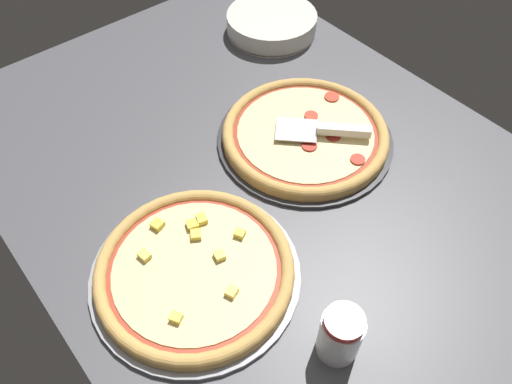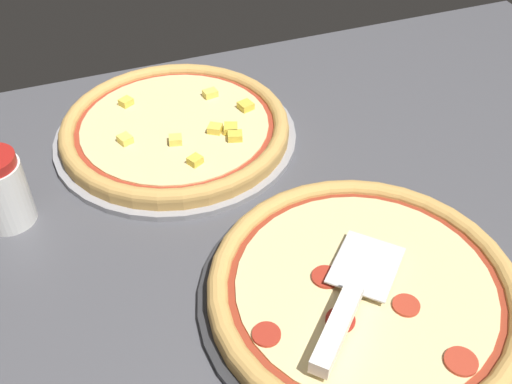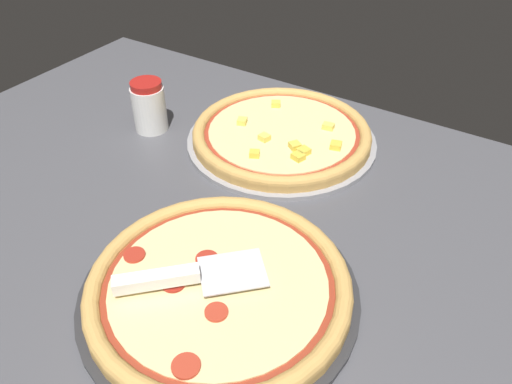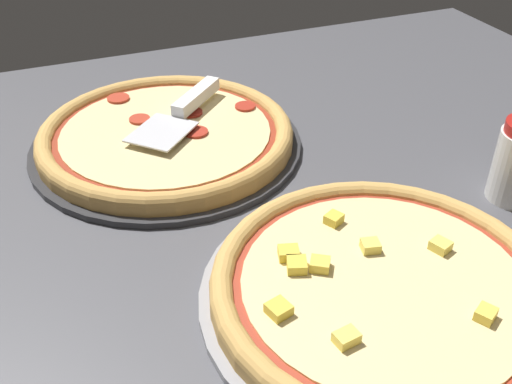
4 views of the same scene
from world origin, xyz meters
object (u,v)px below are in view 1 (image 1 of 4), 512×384
Objects in this scene: plate_stack at (272,23)px; parmesan_shaker at (340,335)px; pizza_back at (195,270)px; serving_spatula at (332,130)px; pizza_front at (305,134)px.

parmesan_shaker reaches higher than plate_stack.
pizza_back is at bearing 21.06° from parmesan_shaker.
parmesan_shaker is at bearing 136.02° from serving_spatula.
plate_stack is at bearing -34.24° from parmesan_shaker.
pizza_back is at bearing 100.58° from serving_spatula.
plate_stack is 2.30× the size of parmesan_shaker.
plate_stack reaches higher than pizza_front.
pizza_front is 49.91cm from parmesan_shaker.
parmesan_shaker reaches higher than pizza_back.
plate_stack is (38.48, -23.13, 0.50)cm from pizza_front.
serving_spatula is 1.68× the size of parmesan_shaker.
serving_spatula is 47.43cm from plate_stack.
serving_spatula is at bearing -43.98° from parmesan_shaker.
parmesan_shaker reaches higher than pizza_front.
serving_spatula is at bearing -142.32° from pizza_front.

